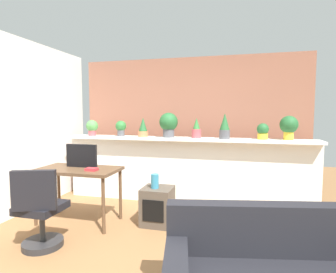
{
  "coord_description": "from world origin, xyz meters",
  "views": [
    {
      "loc": [
        0.86,
        -2.4,
        1.5
      ],
      "look_at": [
        -0.1,
        1.31,
        1.17
      ],
      "focal_mm": 29.27,
      "sensor_mm": 36.0,
      "label": 1
    }
  ],
  "objects_px": {
    "side_cube_shelf": "(157,206)",
    "potted_plant_2": "(143,128)",
    "potted_plant_0": "(92,127)",
    "potted_plant_3": "(169,124)",
    "potted_plant_6": "(263,131)",
    "tv_monitor": "(82,156)",
    "potted_plant_7": "(289,126)",
    "book_on_desk": "(92,169)",
    "office_chair": "(40,215)",
    "vase_on_shelf": "(155,181)",
    "potted_plant_1": "(121,128)",
    "desk": "(78,174)",
    "potted_plant_5": "(225,126)",
    "potted_plant_4": "(196,129)"
  },
  "relations": [
    {
      "from": "potted_plant_7",
      "to": "book_on_desk",
      "type": "distance_m",
      "value": 2.9
    },
    {
      "from": "potted_plant_6",
      "to": "potted_plant_1",
      "type": "bearing_deg",
      "value": -179.91
    },
    {
      "from": "potted_plant_3",
      "to": "potted_plant_5",
      "type": "distance_m",
      "value": 0.91
    },
    {
      "from": "potted_plant_0",
      "to": "vase_on_shelf",
      "type": "height_order",
      "value": "potted_plant_0"
    },
    {
      "from": "potted_plant_3",
      "to": "potted_plant_6",
      "type": "distance_m",
      "value": 1.48
    },
    {
      "from": "potted_plant_1",
      "to": "desk",
      "type": "height_order",
      "value": "potted_plant_1"
    },
    {
      "from": "office_chair",
      "to": "side_cube_shelf",
      "type": "xyz_separation_m",
      "value": [
        1.05,
        0.98,
        -0.14
      ]
    },
    {
      "from": "potted_plant_1",
      "to": "potted_plant_0",
      "type": "bearing_deg",
      "value": -175.21
    },
    {
      "from": "potted_plant_7",
      "to": "potted_plant_5",
      "type": "bearing_deg",
      "value": -176.85
    },
    {
      "from": "potted_plant_0",
      "to": "side_cube_shelf",
      "type": "height_order",
      "value": "potted_plant_0"
    },
    {
      "from": "tv_monitor",
      "to": "potted_plant_7",
      "type": "bearing_deg",
      "value": 20.9
    },
    {
      "from": "potted_plant_0",
      "to": "potted_plant_4",
      "type": "relative_size",
      "value": 0.86
    },
    {
      "from": "office_chair",
      "to": "potted_plant_0",
      "type": "bearing_deg",
      "value": 102.78
    },
    {
      "from": "potted_plant_5",
      "to": "vase_on_shelf",
      "type": "bearing_deg",
      "value": -132.74
    },
    {
      "from": "potted_plant_5",
      "to": "side_cube_shelf",
      "type": "relative_size",
      "value": 0.8
    },
    {
      "from": "potted_plant_1",
      "to": "book_on_desk",
      "type": "distance_m",
      "value": 1.33
    },
    {
      "from": "potted_plant_1",
      "to": "office_chair",
      "type": "xyz_separation_m",
      "value": [
        -0.1,
        -1.92,
        -0.86
      ]
    },
    {
      "from": "potted_plant_5",
      "to": "potted_plant_7",
      "type": "bearing_deg",
      "value": 3.15
    },
    {
      "from": "potted_plant_4",
      "to": "book_on_desk",
      "type": "distance_m",
      "value": 1.78
    },
    {
      "from": "potted_plant_3",
      "to": "tv_monitor",
      "type": "xyz_separation_m",
      "value": [
        -0.97,
        -1.04,
        -0.41
      ]
    },
    {
      "from": "desk",
      "to": "vase_on_shelf",
      "type": "bearing_deg",
      "value": 9.86
    },
    {
      "from": "potted_plant_7",
      "to": "vase_on_shelf",
      "type": "xyz_separation_m",
      "value": [
        -1.79,
        -0.97,
        -0.71
      ]
    },
    {
      "from": "office_chair",
      "to": "potted_plant_4",
      "type": "bearing_deg",
      "value": 53.64
    },
    {
      "from": "book_on_desk",
      "to": "side_cube_shelf",
      "type": "bearing_deg",
      "value": 19.92
    },
    {
      "from": "side_cube_shelf",
      "to": "potted_plant_2",
      "type": "bearing_deg",
      "value": 119.54
    },
    {
      "from": "potted_plant_5",
      "to": "desk",
      "type": "relative_size",
      "value": 0.36
    },
    {
      "from": "potted_plant_3",
      "to": "book_on_desk",
      "type": "relative_size",
      "value": 2.73
    },
    {
      "from": "potted_plant_5",
      "to": "office_chair",
      "type": "xyz_separation_m",
      "value": [
        -1.87,
        -1.88,
        -0.9
      ]
    },
    {
      "from": "tv_monitor",
      "to": "book_on_desk",
      "type": "bearing_deg",
      "value": -34.5
    },
    {
      "from": "tv_monitor",
      "to": "office_chair",
      "type": "xyz_separation_m",
      "value": [
        0.01,
        -0.86,
        -0.52
      ]
    },
    {
      "from": "potted_plant_7",
      "to": "vase_on_shelf",
      "type": "relative_size",
      "value": 1.91
    },
    {
      "from": "potted_plant_2",
      "to": "potted_plant_3",
      "type": "relative_size",
      "value": 0.8
    },
    {
      "from": "potted_plant_1",
      "to": "potted_plant_2",
      "type": "distance_m",
      "value": 0.4
    },
    {
      "from": "potted_plant_3",
      "to": "potted_plant_4",
      "type": "relative_size",
      "value": 1.27
    },
    {
      "from": "potted_plant_3",
      "to": "book_on_desk",
      "type": "distance_m",
      "value": 1.52
    },
    {
      "from": "potted_plant_0",
      "to": "desk",
      "type": "height_order",
      "value": "potted_plant_0"
    },
    {
      "from": "tv_monitor",
      "to": "book_on_desk",
      "type": "xyz_separation_m",
      "value": [
        0.25,
        -0.17,
        -0.14
      ]
    },
    {
      "from": "tv_monitor",
      "to": "side_cube_shelf",
      "type": "xyz_separation_m",
      "value": [
        1.05,
        0.12,
        -0.66
      ]
    },
    {
      "from": "potted_plant_0",
      "to": "potted_plant_3",
      "type": "distance_m",
      "value": 1.39
    },
    {
      "from": "potted_plant_4",
      "to": "potted_plant_6",
      "type": "xyz_separation_m",
      "value": [
        1.02,
        -0.01,
        -0.01
      ]
    },
    {
      "from": "potted_plant_4",
      "to": "potted_plant_5",
      "type": "bearing_deg",
      "value": -6.66
    },
    {
      "from": "vase_on_shelf",
      "to": "potted_plant_6",
      "type": "bearing_deg",
      "value": 34.27
    },
    {
      "from": "potted_plant_7",
      "to": "office_chair",
      "type": "xyz_separation_m",
      "value": [
        -2.81,
        -1.93,
        -0.92
      ]
    },
    {
      "from": "potted_plant_7",
      "to": "vase_on_shelf",
      "type": "bearing_deg",
      "value": -151.4
    },
    {
      "from": "tv_monitor",
      "to": "side_cube_shelf",
      "type": "relative_size",
      "value": 0.91
    },
    {
      "from": "potted_plant_0",
      "to": "potted_plant_5",
      "type": "relative_size",
      "value": 0.69
    },
    {
      "from": "tv_monitor",
      "to": "potted_plant_5",
      "type": "bearing_deg",
      "value": 28.56
    },
    {
      "from": "side_cube_shelf",
      "to": "book_on_desk",
      "type": "xyz_separation_m",
      "value": [
        -0.8,
        -0.29,
        0.52
      ]
    },
    {
      "from": "book_on_desk",
      "to": "potted_plant_3",
      "type": "bearing_deg",
      "value": 59.3
    },
    {
      "from": "vase_on_shelf",
      "to": "office_chair",
      "type": "bearing_deg",
      "value": -136.83
    }
  ]
}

